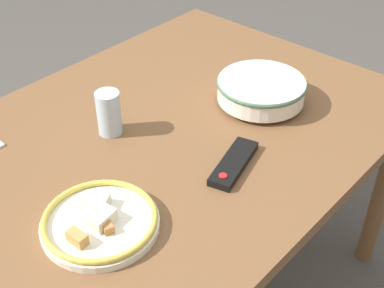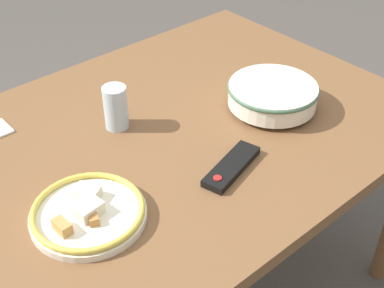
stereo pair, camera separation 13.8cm
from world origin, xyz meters
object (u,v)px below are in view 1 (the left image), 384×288
at_px(tv_remote, 234,163).
at_px(drinking_glass, 109,113).
at_px(noodle_bowl, 261,90).
at_px(food_plate, 100,221).

xyz_separation_m(tv_remote, drinking_glass, (0.11, -0.35, 0.05)).
relative_size(tv_remote, drinking_glass, 1.65).
distance_m(noodle_bowl, tv_remote, 0.32).
height_order(noodle_bowl, tv_remote, noodle_bowl).
xyz_separation_m(food_plate, tv_remote, (-0.37, 0.09, -0.01)).
bearing_deg(tv_remote, noodle_bowl, -81.90).
distance_m(food_plate, drinking_glass, 0.37).
bearing_deg(noodle_bowl, food_plate, 2.97).
bearing_deg(drinking_glass, noodle_bowl, 150.78).
xyz_separation_m(food_plate, drinking_glass, (-0.26, -0.26, 0.05)).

